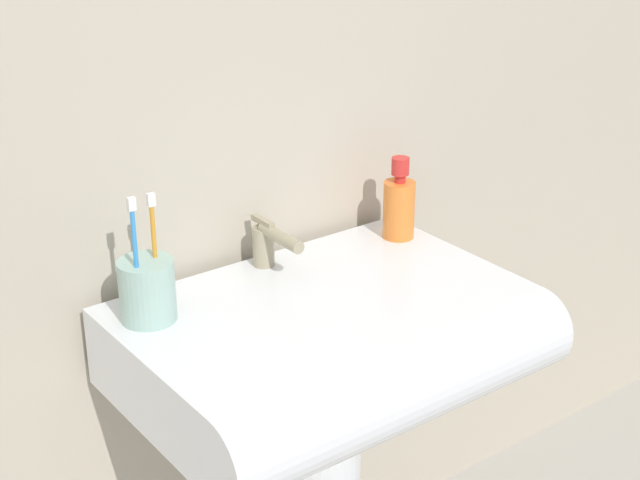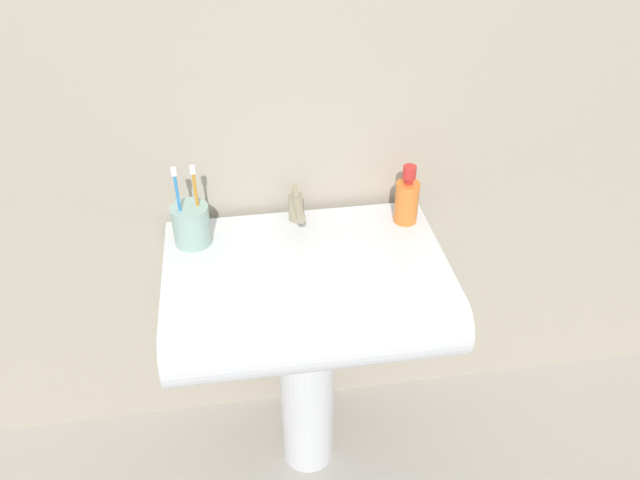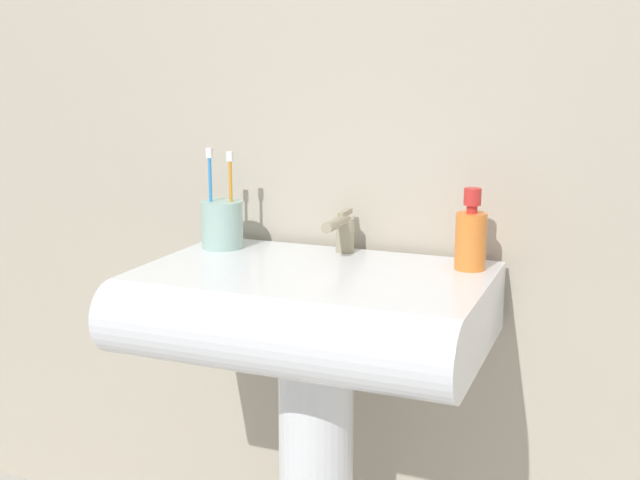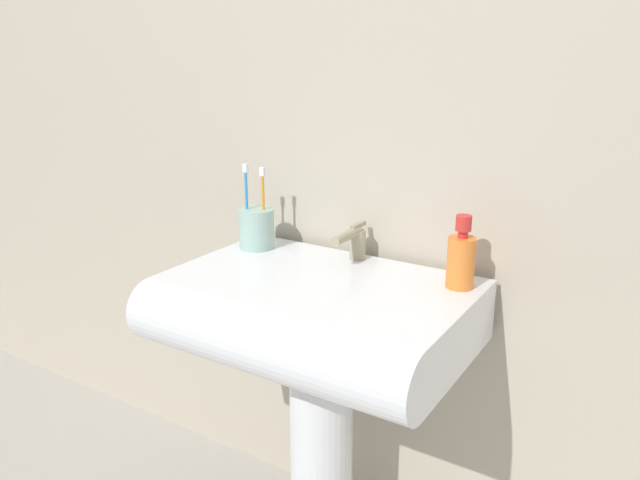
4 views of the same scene
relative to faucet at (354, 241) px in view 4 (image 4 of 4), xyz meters
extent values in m
cube|color=#B7AD99|center=(0.00, 0.10, 0.42)|extent=(5.00, 0.05, 2.40)
cylinder|color=white|center=(0.00, -0.14, -0.48)|extent=(0.15, 0.15, 0.59)
cube|color=white|center=(0.00, -0.14, -0.11)|extent=(0.64, 0.39, 0.13)
cylinder|color=white|center=(0.00, -0.33, -0.11)|extent=(0.64, 0.13, 0.13)
cylinder|color=tan|center=(0.00, 0.02, -0.01)|extent=(0.04, 0.04, 0.07)
cylinder|color=tan|center=(0.00, -0.04, 0.02)|extent=(0.02, 0.10, 0.02)
cube|color=tan|center=(0.00, 0.02, 0.03)|extent=(0.01, 0.06, 0.01)
cylinder|color=#99BFB2|center=(-0.25, -0.04, 0.00)|extent=(0.09, 0.09, 0.10)
cylinder|color=#338CD8|center=(-0.27, -0.05, 0.05)|extent=(0.01, 0.01, 0.17)
cube|color=white|center=(-0.27, -0.05, 0.15)|extent=(0.01, 0.01, 0.02)
cylinder|color=orange|center=(-0.23, -0.04, 0.05)|extent=(0.01, 0.01, 0.17)
cube|color=white|center=(-0.23, -0.04, 0.14)|extent=(0.01, 0.01, 0.02)
cylinder|color=orange|center=(0.27, -0.03, 0.01)|extent=(0.06, 0.06, 0.11)
cylinder|color=red|center=(0.27, -0.03, 0.07)|extent=(0.02, 0.02, 0.01)
cylinder|color=red|center=(0.27, -0.03, 0.09)|extent=(0.03, 0.03, 0.03)
camera|label=1|loc=(-0.83, -1.26, 0.67)|focal=55.00mm
camera|label=2|loc=(-0.13, -1.25, 0.82)|focal=35.00mm
camera|label=3|loc=(0.54, -1.48, 0.32)|focal=45.00mm
camera|label=4|loc=(0.66, -1.19, 0.43)|focal=35.00mm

